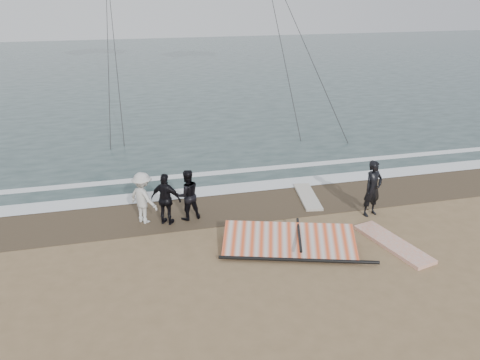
{
  "coord_description": "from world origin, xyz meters",
  "views": [
    {
      "loc": [
        -4.44,
        -9.8,
        7.14
      ],
      "look_at": [
        -1.29,
        3.0,
        1.6
      ],
      "focal_mm": 35.0,
      "sensor_mm": 36.0,
      "label": 1
    }
  ],
  "objects_px": {
    "man_main": "(373,188)",
    "board_white": "(393,244)",
    "board_cream": "(308,197)",
    "sail_rig": "(285,241)"
  },
  "relations": [
    {
      "from": "board_white",
      "to": "sail_rig",
      "type": "relative_size",
      "value": 0.63
    },
    {
      "from": "man_main",
      "to": "sail_rig",
      "type": "distance_m",
      "value": 3.77
    },
    {
      "from": "man_main",
      "to": "board_white",
      "type": "bearing_deg",
      "value": -115.85
    },
    {
      "from": "man_main",
      "to": "board_white",
      "type": "distance_m",
      "value": 2.2
    },
    {
      "from": "man_main",
      "to": "board_cream",
      "type": "xyz_separation_m",
      "value": [
        -1.54,
        1.74,
        -0.91
      ]
    },
    {
      "from": "man_main",
      "to": "board_white",
      "type": "height_order",
      "value": "man_main"
    },
    {
      "from": "board_white",
      "to": "sail_rig",
      "type": "bearing_deg",
      "value": 154.85
    },
    {
      "from": "board_white",
      "to": "sail_rig",
      "type": "xyz_separation_m",
      "value": [
        -3.13,
        0.66,
        0.14
      ]
    },
    {
      "from": "board_white",
      "to": "sail_rig",
      "type": "distance_m",
      "value": 3.2
    },
    {
      "from": "board_white",
      "to": "sail_rig",
      "type": "height_order",
      "value": "sail_rig"
    }
  ]
}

